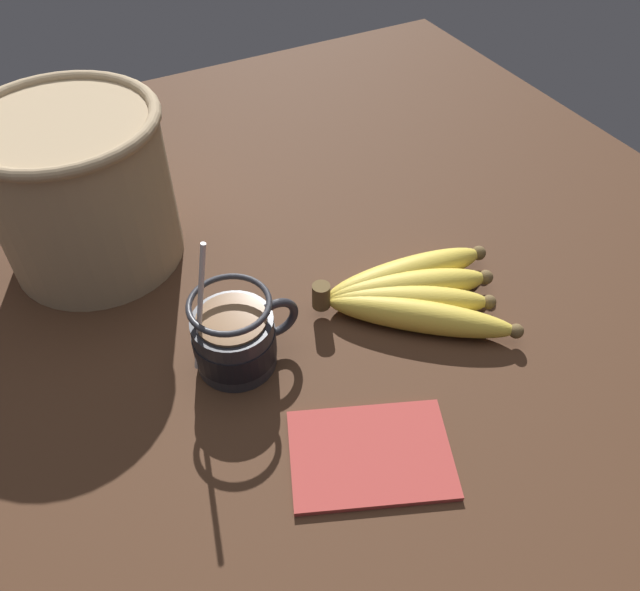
% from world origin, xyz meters
% --- Properties ---
extents(table, '(1.27, 1.27, 0.03)m').
position_xyz_m(table, '(0.00, 0.00, 0.01)').
color(table, '#422819').
rests_on(table, ground).
extents(coffee_mug, '(0.12, 0.08, 0.17)m').
position_xyz_m(coffee_mug, '(-0.04, -0.02, 0.06)').
color(coffee_mug, '#28282D').
rests_on(coffee_mug, table).
extents(banana_bunch, '(0.22, 0.17, 0.04)m').
position_xyz_m(banana_bunch, '(0.16, -0.03, 0.05)').
color(banana_bunch, brown).
rests_on(banana_bunch, table).
extents(woven_basket, '(0.21, 0.21, 0.19)m').
position_xyz_m(woven_basket, '(-0.13, 0.22, 0.12)').
color(woven_basket, tan).
rests_on(woven_basket, table).
extents(napkin, '(0.17, 0.15, 0.01)m').
position_xyz_m(napkin, '(0.02, -0.18, 0.03)').
color(napkin, '#A33833').
rests_on(napkin, table).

